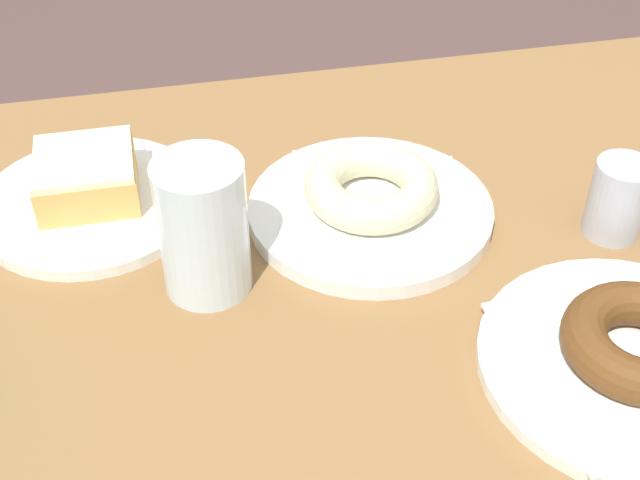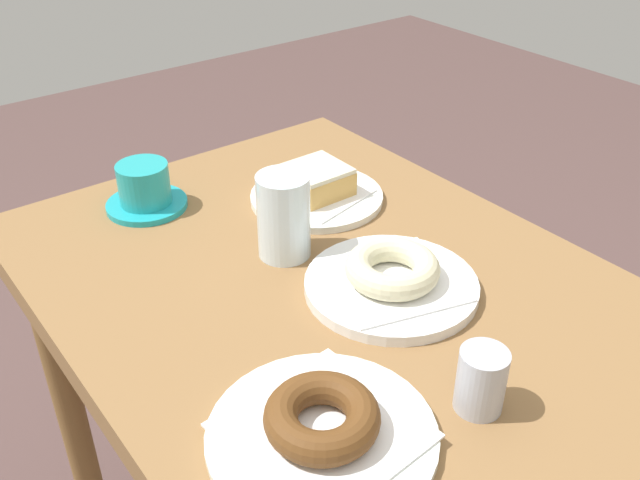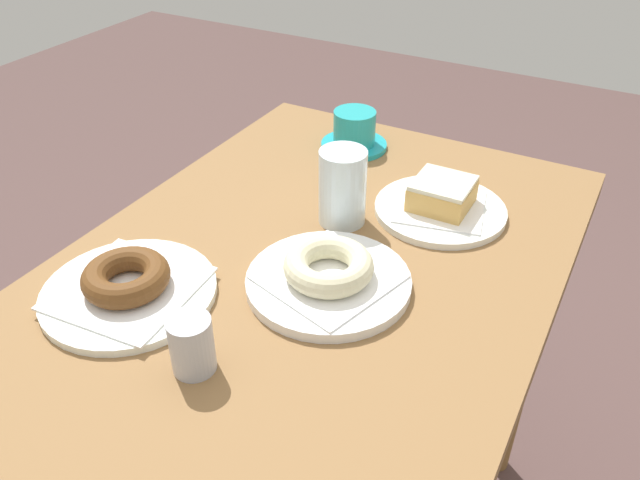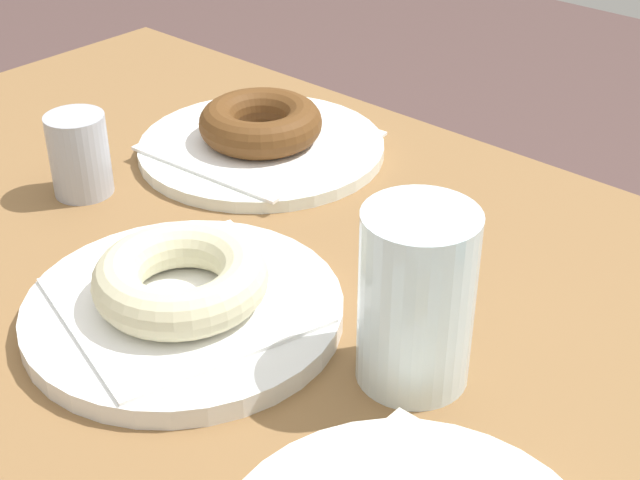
% 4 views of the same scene
% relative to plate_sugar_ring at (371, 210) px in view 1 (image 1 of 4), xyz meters
% --- Properties ---
extents(table, '(1.02, 0.66, 0.74)m').
position_rel_plate_sugar_ring_xyz_m(table, '(0.00, 0.05, -0.10)').
color(table, olive).
rests_on(table, ground_plane).
extents(plate_sugar_ring, '(0.22, 0.22, 0.01)m').
position_rel_plate_sugar_ring_xyz_m(plate_sugar_ring, '(0.00, 0.00, 0.00)').
color(plate_sugar_ring, white).
rests_on(plate_sugar_ring, table).
extents(napkin_sugar_ring, '(0.19, 0.19, 0.00)m').
position_rel_plate_sugar_ring_xyz_m(napkin_sugar_ring, '(0.00, 0.00, 0.01)').
color(napkin_sugar_ring, white).
rests_on(napkin_sugar_ring, plate_sugar_ring).
extents(donut_sugar_ring, '(0.12, 0.12, 0.03)m').
position_rel_plate_sugar_ring_xyz_m(donut_sugar_ring, '(0.00, 0.00, 0.03)').
color(donut_sugar_ring, beige).
rests_on(donut_sugar_ring, napkin_sugar_ring).
extents(plate_chocolate_ring, '(0.23, 0.23, 0.01)m').
position_rel_plate_sugar_ring_xyz_m(plate_chocolate_ring, '(-0.14, 0.22, -0.00)').
color(plate_chocolate_ring, white).
rests_on(plate_chocolate_ring, table).
extents(napkin_chocolate_ring, '(0.18, 0.18, 0.00)m').
position_rel_plate_sugar_ring_xyz_m(napkin_chocolate_ring, '(-0.14, 0.22, 0.01)').
color(napkin_chocolate_ring, white).
rests_on(napkin_chocolate_ring, plate_chocolate_ring).
extents(donut_chocolate_ring, '(0.11, 0.11, 0.03)m').
position_rel_plate_sugar_ring_xyz_m(donut_chocolate_ring, '(-0.14, 0.22, 0.02)').
color(donut_chocolate_ring, '#5B3617').
rests_on(donut_chocolate_ring, napkin_chocolate_ring).
extents(plate_glazed_square, '(0.21, 0.21, 0.01)m').
position_rel_plate_sugar_ring_xyz_m(plate_glazed_square, '(0.25, -0.07, -0.00)').
color(plate_glazed_square, white).
rests_on(plate_glazed_square, table).
extents(napkin_glazed_square, '(0.16, 0.16, 0.00)m').
position_rel_plate_sugar_ring_xyz_m(napkin_glazed_square, '(0.25, -0.07, 0.01)').
color(napkin_glazed_square, white).
rests_on(napkin_glazed_square, plate_glazed_square).
extents(donut_glazed_square, '(0.09, 0.09, 0.04)m').
position_rel_plate_sugar_ring_xyz_m(donut_glazed_square, '(0.25, -0.07, 0.03)').
color(donut_glazed_square, tan).
rests_on(donut_glazed_square, napkin_glazed_square).
extents(water_glass, '(0.07, 0.07, 0.12)m').
position_rel_plate_sugar_ring_xyz_m(water_glass, '(0.16, 0.06, 0.05)').
color(water_glass, silver).
rests_on(water_glass, table).
extents(sugar_jar, '(0.05, 0.05, 0.07)m').
position_rel_plate_sugar_ring_xyz_m(sugar_jar, '(-0.20, 0.07, 0.03)').
color(sugar_jar, '#ADB1BE').
rests_on(sugar_jar, table).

